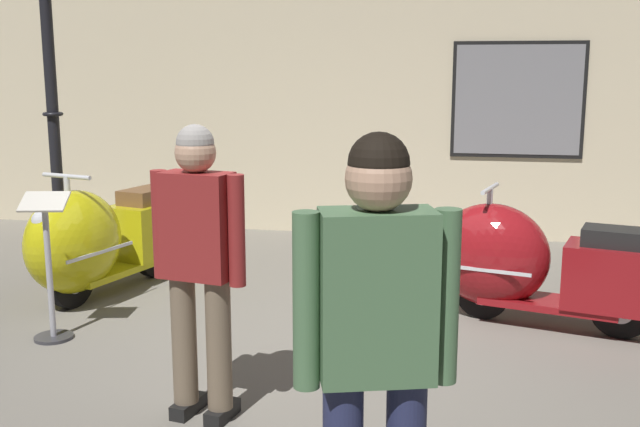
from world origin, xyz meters
TOP-DOWN VIEW (x-y plane):
  - ground_plane at (0.00, 0.00)m, footprint 60.00×60.00m
  - showroom_back_wall at (0.01, 3.95)m, footprint 18.00×0.24m
  - scooter_0 at (-2.03, 0.95)m, footprint 0.99×1.90m
  - scooter_1 at (1.55, 0.87)m, footprint 1.81×0.93m
  - lamppost at (-2.81, 1.66)m, footprint 0.28×0.28m
  - visitor_0 at (-0.38, -1.11)m, footprint 0.56×0.32m
  - visitor_1 at (0.74, -2.37)m, footprint 0.57×0.36m
  - info_stanchion at (-1.89, -0.11)m, footprint 0.36×0.29m

SIDE VIEW (x-z plane):
  - ground_plane at x=0.00m, z-range 0.00..0.00m
  - info_stanchion at x=-1.89m, z-range -0.09..0.99m
  - scooter_1 at x=1.55m, z-range -0.05..1.02m
  - scooter_0 at x=-2.03m, z-range -0.05..1.07m
  - visitor_0 at x=-0.38m, z-range 0.13..1.80m
  - visitor_1 at x=0.74m, z-range 0.14..1.88m
  - lamppost at x=-2.81m, z-range 0.12..3.02m
  - showroom_back_wall at x=0.01m, z-range 0.00..3.88m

